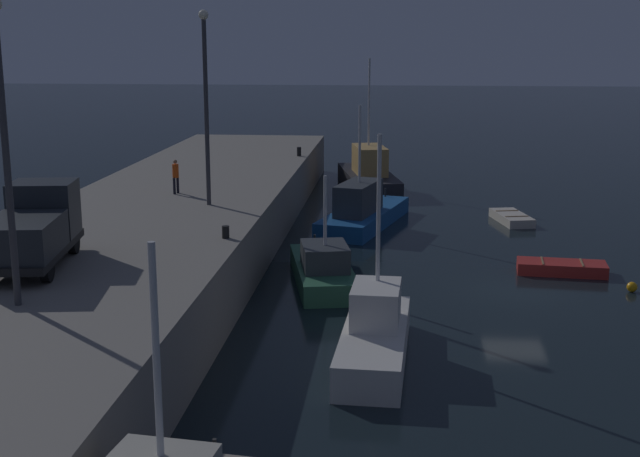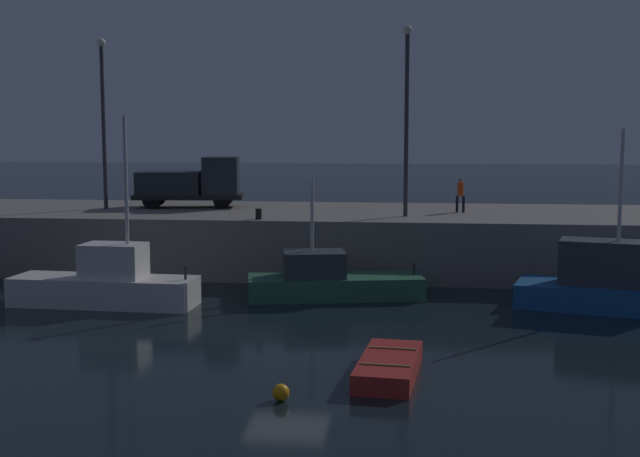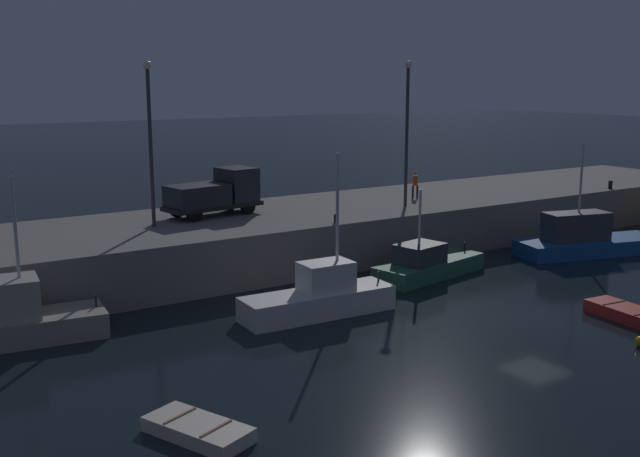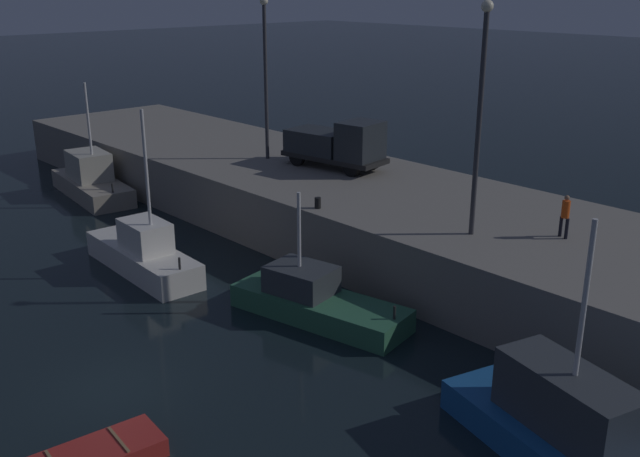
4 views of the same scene
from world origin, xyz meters
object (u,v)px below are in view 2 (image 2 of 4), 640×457
utility_truck (193,183)px  fishing_trawler_green (106,284)px  fishing_boat_blue (330,281)px  dinghy_orange_near (389,366)px  lamp_post_west (103,111)px  bollard_west (259,214)px  lamp_post_east (407,107)px  fishing_boat_orange (634,288)px  mooring_buoy_near (281,392)px  dockworker (460,193)px

utility_truck → fishing_trawler_green: bearing=-91.7°
fishing_boat_blue → utility_truck: (-8.09, 8.99, 3.39)m
dinghy_orange_near → lamp_post_west: size_ratio=0.47×
fishing_trawler_green → bollard_west: bearing=50.3°
lamp_post_east → bollard_west: (-6.52, -2.11, -4.80)m
fishing_boat_orange → mooring_buoy_near: bearing=-134.4°
utility_truck → fishing_boat_blue: bearing=-48.0°
dinghy_orange_near → utility_truck: utility_truck is taller
fishing_boat_blue → fishing_boat_orange: fishing_boat_orange is taller
dinghy_orange_near → bollard_west: (-6.26, 13.89, 2.77)m
mooring_buoy_near → lamp_post_west: bearing=121.1°
fishing_trawler_green → lamp_post_west: lamp_post_west is taller
dinghy_orange_near → dockworker: size_ratio=2.37×
lamp_post_east → fishing_boat_blue: bearing=-118.1°
dinghy_orange_near → mooring_buoy_near: (-2.61, -2.39, -0.05)m
fishing_trawler_green → dinghy_orange_near: (11.12, -8.02, -0.58)m
lamp_post_west → utility_truck: lamp_post_west is taller
mooring_buoy_near → dockworker: size_ratio=0.25×
fishing_boat_orange → utility_truck: size_ratio=1.63×
fishing_boat_blue → utility_truck: 12.56m
fishing_trawler_green → mooring_buoy_near: size_ratio=16.96×
fishing_trawler_green → dinghy_orange_near: size_ratio=1.82×
dinghy_orange_near → fishing_boat_blue: bearing=104.4°
lamp_post_west → dockworker: lamp_post_west is taller
fishing_boat_blue → lamp_post_east: 9.51m
mooring_buoy_near → lamp_post_east: size_ratio=0.05×
mooring_buoy_near → fishing_boat_orange: bearing=45.6°
fishing_trawler_green → fishing_boat_orange: bearing=3.7°
fishing_boat_blue → dockworker: bearing=54.3°
dinghy_orange_near → mooring_buoy_near: 3.54m
fishing_trawler_green → bollard_west: 7.94m
utility_truck → bollard_west: utility_truck is taller
fishing_boat_orange → bollard_west: 15.93m
fishing_boat_blue → fishing_trawler_green: size_ratio=1.00×
lamp_post_west → bollard_west: (8.74, -4.26, -4.73)m
dockworker → fishing_boat_blue: bearing=-125.7°
fishing_boat_orange → dinghy_orange_near: 12.85m
fishing_boat_orange → dinghy_orange_near: bearing=-133.6°
fishing_boat_blue → dockworker: size_ratio=4.34×
dinghy_orange_near → lamp_post_west: 24.71m
utility_truck → dockworker: 13.74m
lamp_post_west → dockworker: 18.35m
lamp_post_west → lamp_post_east: 15.42m
fishing_boat_blue → dinghy_orange_near: size_ratio=1.83×
utility_truck → dockworker: utility_truck is taller
mooring_buoy_near → utility_truck: utility_truck is taller
fishing_boat_orange → utility_truck: 22.33m
fishing_trawler_green → lamp_post_east: size_ratio=0.84×
fishing_boat_orange → lamp_post_west: (-23.85, 8.85, 6.88)m
fishing_boat_orange → dinghy_orange_near: fishing_boat_orange is taller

